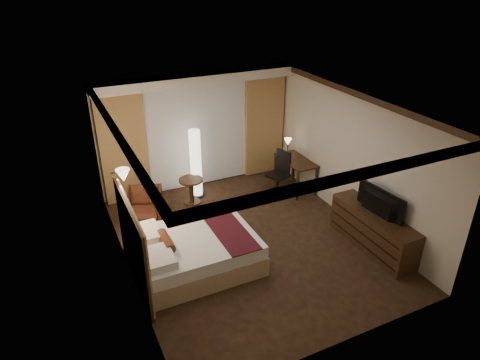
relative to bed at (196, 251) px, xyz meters
name	(u,v)px	position (x,y,z in m)	size (l,w,h in m)	color
floor	(249,242)	(1.16, 0.24, -0.30)	(4.50, 5.50, 0.01)	black
ceiling	(250,106)	(1.16, 0.24, 2.40)	(4.50, 5.50, 0.01)	white
back_wall	(196,131)	(1.16, 2.99, 1.05)	(4.50, 0.02, 2.70)	beige
left_wall	(123,207)	(-1.09, 0.24, 1.05)	(0.02, 5.50, 2.70)	beige
right_wall	(351,157)	(3.41, 0.24, 1.05)	(0.02, 5.50, 2.70)	beige
crown_molding	(250,109)	(1.16, 0.24, 2.34)	(4.50, 5.50, 0.12)	black
soffit	(197,79)	(1.16, 2.74, 2.30)	(4.50, 0.50, 0.20)	white
curtain_sheer	(198,136)	(1.16, 2.91, 0.95)	(2.48, 0.04, 2.45)	silver
curtain_left_drape	(124,149)	(-0.54, 2.85, 0.95)	(1.00, 0.14, 2.45)	#A18C49
curtain_right_drape	(264,126)	(2.86, 2.85, 0.95)	(1.00, 0.14, 2.45)	#A18C49
wall_sconce	(123,175)	(-0.93, 0.80, 1.32)	(0.24, 0.24, 0.24)	white
bed	(196,251)	(0.00, 0.00, 0.00)	(2.06, 1.61, 0.60)	white
headboard	(134,245)	(-1.04, 0.00, 0.45)	(0.12, 1.91, 1.50)	tan
armchair	(144,204)	(-0.42, 1.93, 0.06)	(0.70, 0.66, 0.72)	#502218
side_table	(191,191)	(0.69, 2.15, -0.01)	(0.53, 0.53, 0.58)	black
floor_lamp	(196,164)	(0.91, 2.41, 0.50)	(0.34, 0.34, 1.60)	white
desk	(295,174)	(3.11, 1.73, 0.07)	(0.55, 1.09, 0.75)	black
desk_lamp	(288,147)	(3.11, 2.12, 0.62)	(0.18, 0.18, 0.34)	#FFD899
office_chair	(278,174)	(2.60, 1.68, 0.22)	(0.50, 0.50, 1.04)	black
dresser	(373,230)	(3.16, -0.89, 0.07)	(0.50, 1.89, 0.73)	black
television	(377,199)	(3.13, -0.89, 0.74)	(1.06, 0.61, 0.14)	black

